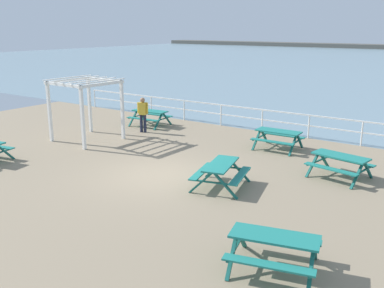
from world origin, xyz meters
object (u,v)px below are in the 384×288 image
(picnic_table_near_left, at_px, (274,244))
(lattice_pergola, at_px, (85,95))
(picnic_table_far_right, at_px, (150,114))
(visitor, at_px, (143,113))
(picnic_table_near_right, at_px, (340,161))
(picnic_table_mid_centre, at_px, (221,169))
(picnic_table_seaward, at_px, (278,135))

(picnic_table_near_left, distance_m, lattice_pergola, 12.47)
(picnic_table_far_right, xyz_separation_m, visitor, (0.66, -1.28, 0.36))
(picnic_table_far_right, height_order, lattice_pergola, lattice_pergola)
(lattice_pergola, bearing_deg, picnic_table_near_right, 9.55)
(picnic_table_near_left, bearing_deg, picnic_table_near_right, 81.09)
(picnic_table_mid_centre, bearing_deg, picnic_table_seaward, -10.45)
(picnic_table_near_right, height_order, picnic_table_mid_centre, same)
(picnic_table_near_left, height_order, visitor, visitor)
(picnic_table_near_left, distance_m, picnic_table_seaward, 9.36)
(picnic_table_seaward, bearing_deg, picnic_table_mid_centre, -87.89)
(picnic_table_near_right, relative_size, picnic_table_seaward, 1.10)
(picnic_table_seaward, bearing_deg, picnic_table_near_right, -35.53)
(picnic_table_near_right, xyz_separation_m, picnic_table_seaward, (-3.14, 2.08, 0.00))
(picnic_table_far_right, xyz_separation_m, lattice_pergola, (-0.38, -3.80, 1.41))
(picnic_table_far_right, bearing_deg, picnic_table_mid_centre, -40.16)
(picnic_table_near_left, height_order, lattice_pergola, lattice_pergola)
(picnic_table_near_left, relative_size, picnic_table_mid_centre, 1.00)
(picnic_table_near_right, relative_size, visitor, 1.23)
(picnic_table_near_left, height_order, picnic_table_seaward, same)
(picnic_table_far_right, bearing_deg, picnic_table_near_left, -43.49)
(picnic_table_seaward, xyz_separation_m, lattice_pergola, (-7.52, -3.45, 1.41))
(picnic_table_near_left, relative_size, picnic_table_far_right, 1.11)
(picnic_table_far_right, relative_size, visitor, 1.15)
(picnic_table_mid_centre, xyz_separation_m, picnic_table_far_right, (-7.50, 5.45, 0.00))
(picnic_table_mid_centre, bearing_deg, lattice_pergola, 63.61)
(picnic_table_far_right, relative_size, lattice_pergola, 0.71)
(picnic_table_near_left, bearing_deg, lattice_pergola, 141.18)
(picnic_table_near_left, xyz_separation_m, picnic_table_seaward, (-3.76, 8.57, 0.00))
(visitor, xyz_separation_m, lattice_pergola, (-1.05, -2.51, 1.05))
(picnic_table_near_right, distance_m, picnic_table_far_right, 10.55)
(picnic_table_near_right, bearing_deg, picnic_table_seaward, 156.61)
(picnic_table_mid_centre, height_order, picnic_table_far_right, same)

